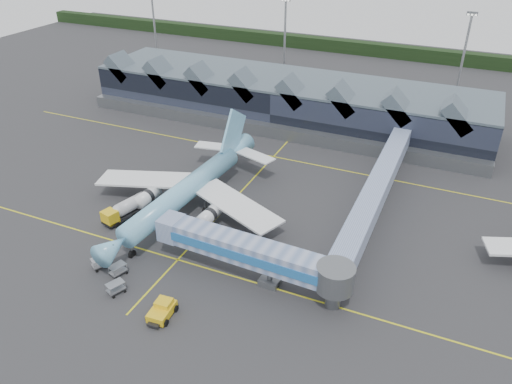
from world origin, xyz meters
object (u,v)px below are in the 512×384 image
at_px(jet_bridge, 262,256).
at_px(pushback_tug, 162,310).
at_px(main_airliner, 189,188).
at_px(fuel_truck, 127,208).

height_order(jet_bridge, pushback_tug, jet_bridge).
relative_size(main_airliner, pushback_tug, 8.86).
bearing_deg(jet_bridge, pushback_tug, -126.37).
bearing_deg(jet_bridge, main_airliner, 148.62).
bearing_deg(fuel_truck, jet_bridge, 1.49).
bearing_deg(jet_bridge, fuel_truck, 169.84).
bearing_deg(main_airliner, jet_bridge, -30.12).
xyz_separation_m(fuel_truck, pushback_tug, (17.38, -16.59, -0.81)).
xyz_separation_m(main_airliner, jet_bridge, (18.20, -12.24, 0.51)).
distance_m(main_airliner, jet_bridge, 21.94).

